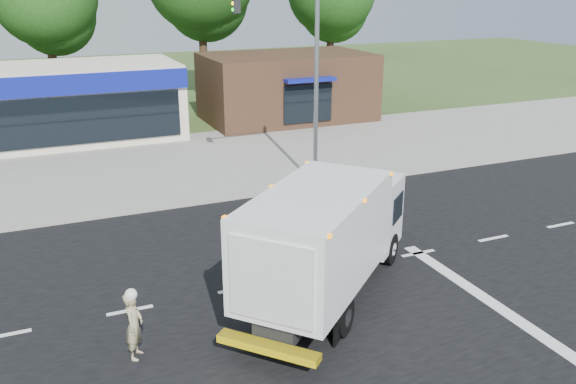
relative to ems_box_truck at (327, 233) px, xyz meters
name	(u,v)px	position (x,y,z in m)	size (l,w,h in m)	color
ground	(334,270)	(0.96, 1.39, -1.91)	(120.00, 120.00, 0.00)	#385123
road_asphalt	(334,270)	(0.96, 1.39, -1.91)	(60.00, 14.00, 0.02)	black
sidewalk	(243,187)	(0.96, 9.59, -1.85)	(60.00, 2.40, 0.12)	gray
parking_apron	(205,154)	(0.96, 15.39, -1.90)	(60.00, 9.00, 0.02)	gray
lane_markings	(397,281)	(2.31, 0.04, -1.90)	(55.20, 7.00, 0.01)	silver
ems_box_truck	(327,233)	(0.00, 0.00, 0.00)	(7.09, 6.74, 3.32)	black
emergency_worker	(134,324)	(-5.24, -0.75, -1.05)	(0.61, 0.71, 1.75)	tan
retail_strip_mall	(3,107)	(-8.04, 21.32, 0.10)	(18.00, 6.20, 4.00)	beige
brown_storefront	(287,87)	(7.96, 21.38, 0.09)	(10.00, 6.70, 4.00)	#382316
traffic_signal_pole	(302,68)	(3.32, 8.99, 3.01)	(3.51, 0.25, 8.00)	gray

